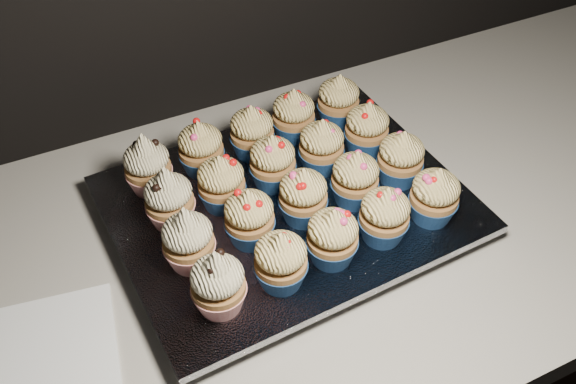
% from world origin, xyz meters
% --- Properties ---
extents(worktop, '(2.44, 0.64, 0.04)m').
position_xyz_m(worktop, '(0.00, 1.70, 0.88)').
color(worktop, beige).
rests_on(worktop, cabinet).
extents(napkin, '(0.20, 0.20, 0.00)m').
position_xyz_m(napkin, '(-0.15, 1.64, 0.90)').
color(napkin, white).
rests_on(napkin, worktop).
extents(baking_tray, '(0.43, 0.34, 0.02)m').
position_xyz_m(baking_tray, '(0.20, 1.72, 0.91)').
color(baking_tray, black).
rests_on(baking_tray, worktop).
extents(foil_lining, '(0.47, 0.38, 0.01)m').
position_xyz_m(foil_lining, '(0.20, 1.72, 0.93)').
color(foil_lining, silver).
rests_on(foil_lining, baking_tray).
extents(cupcake_0, '(0.06, 0.06, 0.10)m').
position_xyz_m(cupcake_0, '(0.05, 1.60, 0.97)').
color(cupcake_0, red).
rests_on(cupcake_0, foil_lining).
extents(cupcake_1, '(0.06, 0.06, 0.08)m').
position_xyz_m(cupcake_1, '(0.13, 1.60, 0.97)').
color(cupcake_1, navy).
rests_on(cupcake_1, foil_lining).
extents(cupcake_2, '(0.06, 0.06, 0.08)m').
position_xyz_m(cupcake_2, '(0.20, 1.60, 0.97)').
color(cupcake_2, navy).
rests_on(cupcake_2, foil_lining).
extents(cupcake_3, '(0.06, 0.06, 0.08)m').
position_xyz_m(cupcake_3, '(0.28, 1.61, 0.97)').
color(cupcake_3, navy).
rests_on(cupcake_3, foil_lining).
extents(cupcake_4, '(0.06, 0.06, 0.08)m').
position_xyz_m(cupcake_4, '(0.35, 1.61, 0.97)').
color(cupcake_4, navy).
rests_on(cupcake_4, foil_lining).
extents(cupcake_5, '(0.06, 0.06, 0.10)m').
position_xyz_m(cupcake_5, '(0.05, 1.67, 0.97)').
color(cupcake_5, red).
rests_on(cupcake_5, foil_lining).
extents(cupcake_6, '(0.06, 0.06, 0.08)m').
position_xyz_m(cupcake_6, '(0.13, 1.68, 0.97)').
color(cupcake_6, navy).
rests_on(cupcake_6, foil_lining).
extents(cupcake_7, '(0.06, 0.06, 0.08)m').
position_xyz_m(cupcake_7, '(0.20, 1.68, 0.97)').
color(cupcake_7, navy).
rests_on(cupcake_7, foil_lining).
extents(cupcake_8, '(0.06, 0.06, 0.08)m').
position_xyz_m(cupcake_8, '(0.28, 1.68, 0.97)').
color(cupcake_8, navy).
rests_on(cupcake_8, foil_lining).
extents(cupcake_9, '(0.06, 0.06, 0.08)m').
position_xyz_m(cupcake_9, '(0.35, 1.69, 0.97)').
color(cupcake_9, navy).
rests_on(cupcake_9, foil_lining).
extents(cupcake_10, '(0.06, 0.06, 0.10)m').
position_xyz_m(cupcake_10, '(0.05, 1.75, 0.97)').
color(cupcake_10, red).
rests_on(cupcake_10, foil_lining).
extents(cupcake_11, '(0.06, 0.06, 0.08)m').
position_xyz_m(cupcake_11, '(0.12, 1.75, 0.97)').
color(cupcake_11, navy).
rests_on(cupcake_11, foil_lining).
extents(cupcake_12, '(0.06, 0.06, 0.08)m').
position_xyz_m(cupcake_12, '(0.19, 1.76, 0.97)').
color(cupcake_12, navy).
rests_on(cupcake_12, foil_lining).
extents(cupcake_13, '(0.06, 0.06, 0.08)m').
position_xyz_m(cupcake_13, '(0.27, 1.76, 0.97)').
color(cupcake_13, navy).
rests_on(cupcake_13, foil_lining).
extents(cupcake_14, '(0.06, 0.06, 0.08)m').
position_xyz_m(cupcake_14, '(0.34, 1.76, 0.97)').
color(cupcake_14, navy).
rests_on(cupcake_14, foil_lining).
extents(cupcake_15, '(0.06, 0.06, 0.10)m').
position_xyz_m(cupcake_15, '(0.04, 1.82, 0.97)').
color(cupcake_15, red).
rests_on(cupcake_15, foil_lining).
extents(cupcake_16, '(0.06, 0.06, 0.08)m').
position_xyz_m(cupcake_16, '(0.12, 1.82, 0.97)').
color(cupcake_16, navy).
rests_on(cupcake_16, foil_lining).
extents(cupcake_17, '(0.06, 0.06, 0.08)m').
position_xyz_m(cupcake_17, '(0.19, 1.83, 0.97)').
color(cupcake_17, navy).
rests_on(cupcake_17, foil_lining).
extents(cupcake_18, '(0.06, 0.06, 0.08)m').
position_xyz_m(cupcake_18, '(0.26, 1.84, 0.97)').
color(cupcake_18, navy).
rests_on(cupcake_18, foil_lining).
extents(cupcake_19, '(0.06, 0.06, 0.08)m').
position_xyz_m(cupcake_19, '(0.34, 1.84, 0.97)').
color(cupcake_19, navy).
rests_on(cupcake_19, foil_lining).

